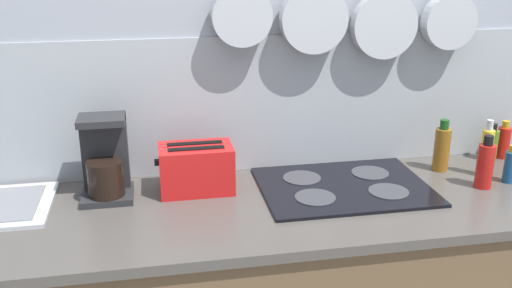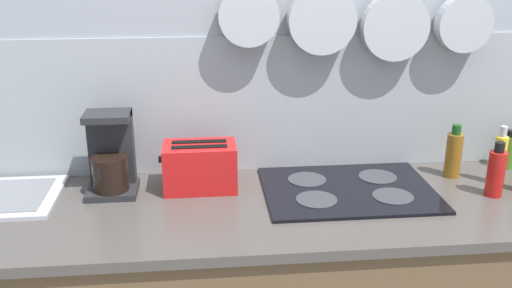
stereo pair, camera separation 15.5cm
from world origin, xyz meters
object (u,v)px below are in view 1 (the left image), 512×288
(toaster, at_px, (196,168))
(bottle_cooking_wine, at_px, (442,148))
(bottle_hot_sauce, at_px, (503,142))
(bottle_olive_oil, at_px, (485,165))
(bottle_dish_soap, at_px, (486,152))
(bottle_sesame_oil, at_px, (491,144))
(coffee_maker, at_px, (105,164))
(bottle_vinegar, at_px, (510,166))

(toaster, xyz_separation_m, bottle_cooking_wine, (0.98, 0.02, 0.01))
(toaster, distance_m, bottle_hot_sauce, 1.32)
(bottle_cooking_wine, xyz_separation_m, bottle_olive_oil, (0.07, -0.19, -0.00))
(bottle_dish_soap, relative_size, bottle_sesame_oil, 1.43)
(bottle_dish_soap, bearing_deg, toaster, 176.59)
(coffee_maker, bearing_deg, bottle_hot_sauce, 3.26)
(bottle_cooking_wine, bearing_deg, toaster, -178.85)
(toaster, height_order, bottle_sesame_oil, toaster)
(bottle_sesame_oil, bearing_deg, bottle_hot_sauce, 13.08)
(bottle_dish_soap, distance_m, bottle_hot_sauce, 0.26)
(bottle_dish_soap, bearing_deg, bottle_sesame_oil, 51.94)
(bottle_sesame_oil, bearing_deg, bottle_dish_soap, -128.06)
(bottle_olive_oil, bearing_deg, bottle_cooking_wine, 111.54)
(coffee_maker, height_order, bottle_sesame_oil, coffee_maker)
(toaster, bearing_deg, bottle_sesame_oil, 4.04)
(bottle_olive_oil, distance_m, bottle_sesame_oil, 0.32)
(coffee_maker, distance_m, bottle_cooking_wine, 1.30)
(bottle_olive_oil, distance_m, bottle_vinegar, 0.13)
(bottle_dish_soap, bearing_deg, bottle_olive_oil, -123.00)
(bottle_cooking_wine, xyz_separation_m, bottle_vinegar, (0.20, -0.16, -0.03))
(bottle_vinegar, relative_size, bottle_sesame_oil, 0.93)
(toaster, relative_size, bottle_sesame_oil, 1.78)
(toaster, distance_m, bottle_dish_soap, 1.13)
(bottle_cooking_wine, distance_m, bottle_vinegar, 0.26)
(bottle_olive_oil, height_order, bottle_dish_soap, bottle_dish_soap)
(coffee_maker, bearing_deg, toaster, -1.87)
(bottle_cooking_wine, bearing_deg, coffee_maker, -179.59)
(toaster, height_order, bottle_dish_soap, bottle_dish_soap)
(coffee_maker, bearing_deg, bottle_vinegar, -5.85)
(bottle_dish_soap, bearing_deg, bottle_vinegar, -52.88)
(coffee_maker, distance_m, bottle_vinegar, 1.51)
(toaster, bearing_deg, bottle_vinegar, -6.92)
(bottle_cooking_wine, distance_m, bottle_hot_sauce, 0.34)
(toaster, xyz_separation_m, bottle_hot_sauce, (1.31, 0.10, -0.02))
(bottle_sesame_oil, bearing_deg, bottle_vinegar, -105.31)
(bottle_cooking_wine, height_order, bottle_dish_soap, bottle_dish_soap)
(toaster, xyz_separation_m, bottle_vinegar, (1.18, -0.14, -0.02))
(bottle_olive_oil, xyz_separation_m, bottle_vinegar, (0.12, 0.03, -0.02))
(bottle_vinegar, distance_m, bottle_hot_sauce, 0.28)
(bottle_vinegar, height_order, bottle_sesame_oil, bottle_sesame_oil)
(bottle_cooking_wine, distance_m, bottle_dish_soap, 0.17)
(bottle_vinegar, bearing_deg, coffee_maker, 174.15)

